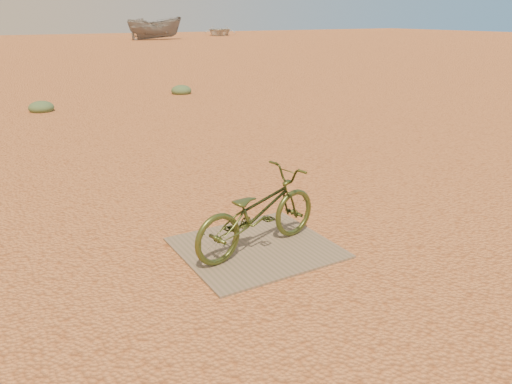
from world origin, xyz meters
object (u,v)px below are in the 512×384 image
plywood_board (256,248)px  boat_mid_right (155,28)px  boat_far_right (219,30)px  bicycle (257,212)px

plywood_board → boat_mid_right: (13.60, 41.19, 0.97)m
boat_far_right → boat_mid_right: bearing=-118.4°
plywood_board → boat_mid_right: size_ratio=0.28×
bicycle → boat_far_right: bearing=-37.1°
bicycle → boat_mid_right: size_ratio=0.29×
plywood_board → bicycle: 0.40m
boat_mid_right → boat_far_right: size_ratio=1.03×
boat_mid_right → bicycle: bearing=160.8°
plywood_board → bicycle: size_ratio=0.98×
bicycle → boat_mid_right: (13.61, 41.23, 0.58)m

